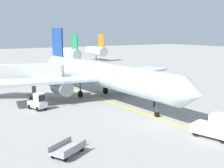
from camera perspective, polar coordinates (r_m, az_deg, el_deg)
ground_plane at (r=30.27m, az=10.31°, el=-7.85°), size 300.00×300.00×0.00m
taxi_line_yellow at (r=34.29m, az=5.36°, el=-5.56°), size 3.40×79.95×0.01m
airliner at (r=41.11m, az=-2.74°, el=1.99°), size 28.59×35.30×10.10m
jet_bridge at (r=42.69m, az=-19.60°, el=1.88°), size 12.25×8.84×4.85m
pushback_tug at (r=27.38m, az=20.01°, el=-8.10°), size 2.69×3.94×2.20m
baggage_tug_near_wing at (r=36.07m, az=-14.55°, el=-3.53°), size 1.94×2.67×2.10m
belt_loader_forward_hold at (r=41.75m, az=9.58°, el=-1.69°), size 3.76×4.88×2.59m
baggage_cart_empty_trailing at (r=22.81m, az=-8.82°, el=-12.73°), size 3.71×2.67×0.94m
ground_crew_marshaller at (r=36.62m, az=8.46°, el=-3.13°), size 0.36×0.24×1.70m
safety_cone_nose_right at (r=40.19m, az=1.75°, el=-2.83°), size 0.36×0.36×0.44m
safety_cone_wingtip_left at (r=33.14m, az=18.76°, el=-6.25°), size 0.36×0.36×0.44m
safety_cone_wingtip_right at (r=39.13m, az=-9.19°, el=-3.33°), size 0.36×0.36×0.44m
safety_cone_tail_area at (r=50.75m, az=8.25°, el=-0.17°), size 0.36×0.36×0.44m
distant_aircraft_far_left at (r=85.58m, az=-8.39°, el=6.08°), size 3.00×10.10×8.80m
distant_aircraft_mid_left at (r=96.73m, az=-3.18°, el=6.64°), size 3.00×10.10×8.80m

